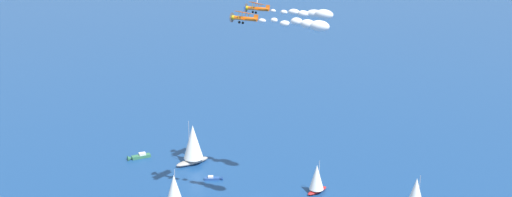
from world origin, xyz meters
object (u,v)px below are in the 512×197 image
at_px(wingwalker_wingman, 257,0).
at_px(sailboat_ahead, 317,179).
at_px(biplane_wingman, 257,8).
at_px(sailboat_inshore, 174,190).
at_px(wingwalker_lead, 245,8).
at_px(biplane_lead, 244,18).
at_px(sailboat_outer_ring_b, 416,191).
at_px(motorboat_outer_ring_a, 138,157).
at_px(sailboat_mid_cluster, 193,144).
at_px(motorboat_trailing, 214,178).

bearing_deg(wingwalker_wingman, sailboat_ahead, -54.72).
distance_m(sailboat_ahead, biplane_wingman, 49.20).
bearing_deg(sailboat_ahead, sailboat_inshore, 155.56).
distance_m(sailboat_inshore, wingwalker_wingman, 54.14).
distance_m(sailboat_ahead, wingwalker_lead, 53.94).
bearing_deg(biplane_lead, wingwalker_wingman, 43.36).
xyz_separation_m(sailboat_outer_ring_b, biplane_lead, (-39.95, 21.98, 47.18)).
height_order(sailboat_inshore, biplane_wingman, biplane_wingman).
height_order(wingwalker_lead, wingwalker_wingman, wingwalker_lead).
bearing_deg(sailboat_ahead, biplane_wingman, 127.00).
distance_m(biplane_lead, biplane_wingman, 17.74).
bearing_deg(biplane_wingman, sailboat_ahead, -53.00).
bearing_deg(motorboat_outer_ring_a, wingwalker_lead, -82.60).
bearing_deg(sailboat_inshore, sailboat_mid_cluster, 49.05).
xyz_separation_m(sailboat_mid_cluster, wingwalker_wingman, (7.17, -23.14, 46.03)).
height_order(motorboat_outer_ring_a, wingwalker_lead, wingwalker_lead).
bearing_deg(sailboat_ahead, sailboat_outer_ring_b, -50.67).
xyz_separation_m(motorboat_outer_ring_a, biplane_wingman, (18.72, -37.10, 49.79)).
height_order(sailboat_mid_cluster, wingwalker_lead, wingwalker_lead).
xyz_separation_m(sailboat_inshore, sailboat_mid_cluster, (18.28, 21.07, 1.71)).
height_order(sailboat_ahead, sailboat_mid_cluster, sailboat_mid_cluster).
bearing_deg(biplane_wingman, motorboat_outer_ring_a, 116.77).
distance_m(sailboat_inshore, motorboat_outer_ring_a, 35.59).
distance_m(motorboat_outer_ring_a, biplane_lead, 70.85).
relative_size(sailboat_inshore, biplane_wingman, 1.44).
bearing_deg(wingwalker_lead, motorboat_outer_ring_a, 97.40).
relative_size(sailboat_outer_ring_b, wingwalker_lead, 4.74).
height_order(sailboat_mid_cluster, wingwalker_wingman, wingwalker_wingman).
distance_m(sailboat_inshore, sailboat_mid_cluster, 27.95).
distance_m(motorboat_outer_ring_a, sailboat_outer_ring_b, 84.88).
relative_size(motorboat_trailing, sailboat_mid_cluster, 0.36).
relative_size(motorboat_outer_ring_a, sailboat_outer_ring_b, 0.88).
height_order(motorboat_trailing, biplane_lead, biplane_lead).
height_order(sailboat_inshore, wingwalker_lead, wingwalker_lead).
bearing_deg(biplane_wingman, wingwalker_wingman, 28.87).
xyz_separation_m(sailboat_outer_ring_b, biplane_wingman, (-27.15, 34.24, 46.49)).
relative_size(motorboat_trailing, wingwalker_wingman, 3.36).
relative_size(biplane_lead, biplane_wingman, 1.00).
xyz_separation_m(sailboat_inshore, motorboat_outer_ring_a, (6.29, 34.78, -4.14)).
bearing_deg(wingwalker_wingman, sailboat_inshore, 175.35).
relative_size(sailboat_inshore, wingwalker_wingman, 6.77).
height_order(biplane_lead, wingwalker_lead, wingwalker_lead).
distance_m(motorboat_trailing, sailboat_outer_ring_b, 56.47).
bearing_deg(sailboat_outer_ring_b, motorboat_outer_ring_a, 122.74).
bearing_deg(wingwalker_wingman, motorboat_trailing, 130.28).
relative_size(wingwalker_lead, wingwalker_wingman, 1.17).
height_order(sailboat_ahead, wingwalker_lead, wingwalker_lead).
bearing_deg(motorboat_outer_ring_a, sailboat_outer_ring_b, -57.26).
xyz_separation_m(motorboat_trailing, biplane_lead, (-5.01, -22.25, 50.62)).
xyz_separation_m(motorboat_trailing, wingwalker_wingman, (8.25, -9.73, 52.03)).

